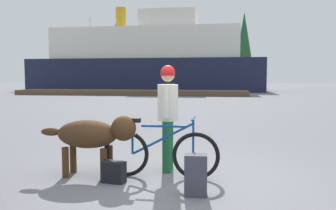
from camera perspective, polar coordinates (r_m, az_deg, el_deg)
name	(u,v)px	position (r m, az deg, el deg)	size (l,w,h in m)	color
ground_plane	(179,183)	(5.06, 1.82, -12.45)	(160.00, 160.00, 0.00)	slate
bicycle	(159,153)	(5.22, -1.39, -7.66)	(1.73, 0.44, 0.90)	black
person_cyclist	(168,108)	(5.52, -0.03, -0.53)	(0.32, 0.53, 1.66)	#19592D
dog	(94,135)	(5.38, -11.88, -4.72)	(1.48, 0.49, 0.91)	#472D19
backpack	(196,175)	(4.51, 4.50, -11.16)	(0.28, 0.20, 0.52)	#3F3F4C
handbag_pannier	(114,172)	(5.10, -8.73, -10.60)	(0.32, 0.18, 0.30)	black
dock_pier	(131,93)	(29.15, -6.04, 2.01)	(18.85, 2.81, 0.40)	brown
ferry_boat	(148,61)	(38.40, -3.20, 7.04)	(24.16, 7.49, 8.91)	#191E38
sailboat_moored	(91,85)	(43.71, -12.25, 3.18)	(6.57, 1.84, 8.53)	navy
pine_tree_far_left	(116,43)	(54.72, -8.30, 9.88)	(3.58, 3.58, 9.79)	#4C331E
pine_tree_center	(244,42)	(54.65, 12.12, 9.94)	(2.95, 2.95, 11.00)	#4C331E
pine_tree_mid_back	(163,46)	(57.98, -0.76, 9.53)	(4.03, 4.03, 10.42)	#4C331E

